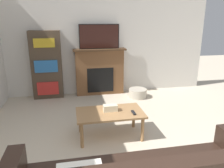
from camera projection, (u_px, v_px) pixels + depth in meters
wall_back at (100, 39)px, 5.27m from camera, size 5.44×0.06×2.70m
fireplace at (100, 72)px, 5.36m from camera, size 1.26×0.28×1.13m
tv at (99, 37)px, 5.10m from camera, size 0.94×0.03×0.57m
coffee_table at (110, 115)px, 3.40m from camera, size 1.04×0.59×0.42m
tissue_box at (110, 108)px, 3.41m from camera, size 0.22×0.12×0.10m
remote_control at (133, 113)px, 3.33m from camera, size 0.04×0.15×0.02m
bookshelf at (47, 65)px, 5.05m from camera, size 0.68×0.29×1.57m
storage_basket at (138, 93)px, 5.22m from camera, size 0.42×0.42×0.21m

